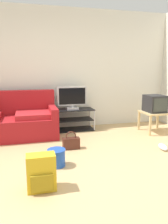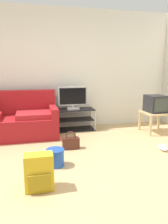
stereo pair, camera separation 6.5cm
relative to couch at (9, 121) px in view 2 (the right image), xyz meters
name	(u,v)px [view 2 (the right image)]	position (x,y,z in m)	size (l,w,h in m)	color
ground_plane	(59,176)	(0.77, -1.91, -0.34)	(9.00, 9.80, 0.02)	tan
wall_back	(44,70)	(0.77, 0.54, 1.02)	(9.00, 0.10, 2.70)	silver
couch	(9,121)	(0.00, 0.00, 0.00)	(1.90, 0.89, 0.92)	maroon
tv_stand	(73,120)	(1.35, 0.20, -0.10)	(0.96, 0.43, 0.48)	black
flat_tv	(73,98)	(1.35, 0.18, 0.40)	(0.65, 0.22, 0.51)	#B2B2B7
side_table	(155,115)	(3.06, -0.40, 0.05)	(0.54, 0.54, 0.45)	tan
crt_tv	(156,104)	(3.06, -0.39, 0.30)	(0.38, 0.43, 0.36)	#232326
backpack	(39,172)	(0.51, -2.18, -0.12)	(0.33, 0.26, 0.43)	gold
handbag	(71,143)	(1.09, -0.97, -0.23)	(0.29, 0.13, 0.32)	#4C2319
cleaning_bucket	(55,157)	(0.76, -1.59, -0.20)	(0.26, 0.26, 0.25)	blue
sneakers_pair	(168,147)	(2.73, -1.40, -0.29)	(0.36, 0.29, 0.09)	white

